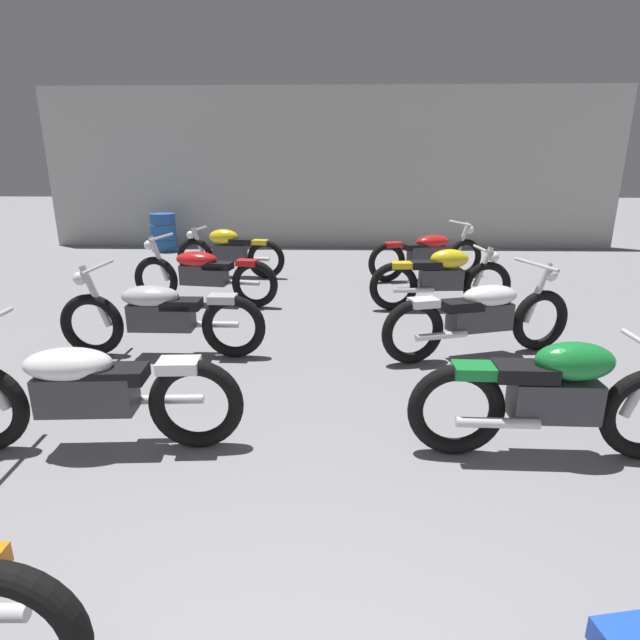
{
  "coord_description": "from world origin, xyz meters",
  "views": [
    {
      "loc": [
        0.15,
        -0.32,
        1.98
      ],
      "look_at": [
        0.0,
        4.3,
        0.55
      ],
      "focal_mm": 28.85,
      "sensor_mm": 36.0,
      "label": 1
    }
  ],
  "objects_px": {
    "motorcycle_right_row_2": "(481,315)",
    "oil_drum": "(164,232)",
    "motorcycle_left_row_4": "(229,251)",
    "motorcycle_right_row_3": "(442,277)",
    "motorcycle_right_row_1": "(556,396)",
    "motorcycle_left_row_2": "(160,315)",
    "motorcycle_right_row_4": "(428,253)",
    "motorcycle_left_row_1": "(85,391)",
    "motorcycle_left_row_3": "(203,274)"
  },
  "relations": [
    {
      "from": "oil_drum",
      "to": "motorcycle_left_row_4",
      "type": "bearing_deg",
      "value": -52.75
    },
    {
      "from": "motorcycle_left_row_3",
      "to": "motorcycle_left_row_4",
      "type": "distance_m",
      "value": 1.84
    },
    {
      "from": "motorcycle_left_row_1",
      "to": "motorcycle_right_row_3",
      "type": "xyz_separation_m",
      "value": [
        3.19,
        3.73,
        0.01
      ]
    },
    {
      "from": "motorcycle_right_row_4",
      "to": "motorcycle_left_row_1",
      "type": "bearing_deg",
      "value": -120.34
    },
    {
      "from": "motorcycle_left_row_2",
      "to": "motorcycle_right_row_1",
      "type": "height_order",
      "value": "motorcycle_left_row_2"
    },
    {
      "from": "motorcycle_left_row_2",
      "to": "motorcycle_right_row_1",
      "type": "xyz_separation_m",
      "value": [
        3.32,
        -1.84,
        0.01
      ]
    },
    {
      "from": "motorcycle_right_row_1",
      "to": "oil_drum",
      "type": "height_order",
      "value": "motorcycle_right_row_1"
    },
    {
      "from": "motorcycle_left_row_1",
      "to": "motorcycle_right_row_3",
      "type": "bearing_deg",
      "value": 49.44
    },
    {
      "from": "motorcycle_right_row_1",
      "to": "motorcycle_right_row_4",
      "type": "xyz_separation_m",
      "value": [
        0.09,
        5.68,
        -0.01
      ]
    },
    {
      "from": "motorcycle_right_row_4",
      "to": "motorcycle_right_row_1",
      "type": "bearing_deg",
      "value": -90.86
    },
    {
      "from": "motorcycle_left_row_4",
      "to": "motorcycle_right_row_1",
      "type": "distance_m",
      "value": 6.66
    },
    {
      "from": "motorcycle_left_row_1",
      "to": "motorcycle_left_row_4",
      "type": "xyz_separation_m",
      "value": [
        -0.15,
        5.74,
        0.01
      ]
    },
    {
      "from": "motorcycle_left_row_4",
      "to": "motorcycle_right_row_1",
      "type": "relative_size",
      "value": 1.0
    },
    {
      "from": "motorcycle_left_row_3",
      "to": "motorcycle_right_row_4",
      "type": "height_order",
      "value": "same"
    },
    {
      "from": "motorcycle_left_row_2",
      "to": "motorcycle_right_row_3",
      "type": "height_order",
      "value": "motorcycle_left_row_2"
    },
    {
      "from": "motorcycle_left_row_1",
      "to": "motorcycle_left_row_2",
      "type": "bearing_deg",
      "value": 92.57
    },
    {
      "from": "oil_drum",
      "to": "motorcycle_right_row_2",
      "type": "bearing_deg",
      "value": -50.01
    },
    {
      "from": "motorcycle_right_row_4",
      "to": "oil_drum",
      "type": "xyz_separation_m",
      "value": [
        -5.54,
        2.78,
        -0.03
      ]
    },
    {
      "from": "motorcycle_right_row_3",
      "to": "motorcycle_right_row_2",
      "type": "bearing_deg",
      "value": -88.01
    },
    {
      "from": "motorcycle_right_row_3",
      "to": "motorcycle_left_row_1",
      "type": "bearing_deg",
      "value": -130.56
    },
    {
      "from": "motorcycle_left_row_1",
      "to": "motorcycle_left_row_4",
      "type": "distance_m",
      "value": 5.75
    },
    {
      "from": "motorcycle_left_row_1",
      "to": "motorcycle_right_row_3",
      "type": "height_order",
      "value": "motorcycle_left_row_1"
    },
    {
      "from": "motorcycle_left_row_1",
      "to": "motorcycle_right_row_1",
      "type": "height_order",
      "value": "motorcycle_left_row_1"
    },
    {
      "from": "motorcycle_right_row_1",
      "to": "motorcycle_right_row_4",
      "type": "distance_m",
      "value": 5.68
    },
    {
      "from": "motorcycle_left_row_1",
      "to": "motorcycle_left_row_4",
      "type": "relative_size",
      "value": 1.1
    },
    {
      "from": "motorcycle_left_row_1",
      "to": "motorcycle_right_row_2",
      "type": "relative_size",
      "value": 1.03
    },
    {
      "from": "motorcycle_left_row_3",
      "to": "motorcycle_right_row_4",
      "type": "relative_size",
      "value": 1.03
    },
    {
      "from": "motorcycle_left_row_3",
      "to": "oil_drum",
      "type": "bearing_deg",
      "value": 114.33
    },
    {
      "from": "motorcycle_left_row_4",
      "to": "motorcycle_left_row_1",
      "type": "bearing_deg",
      "value": -88.53
    },
    {
      "from": "motorcycle_left_row_1",
      "to": "motorcycle_left_row_3",
      "type": "bearing_deg",
      "value": 92.22
    },
    {
      "from": "motorcycle_right_row_1",
      "to": "motorcycle_right_row_2",
      "type": "bearing_deg",
      "value": 89.66
    },
    {
      "from": "motorcycle_right_row_1",
      "to": "motorcycle_right_row_3",
      "type": "height_order",
      "value": "same"
    },
    {
      "from": "motorcycle_left_row_4",
      "to": "motorcycle_right_row_3",
      "type": "relative_size",
      "value": 1.0
    },
    {
      "from": "motorcycle_left_row_3",
      "to": "motorcycle_left_row_1",
      "type": "bearing_deg",
      "value": -87.78
    },
    {
      "from": "motorcycle_right_row_2",
      "to": "oil_drum",
      "type": "bearing_deg",
      "value": 129.99
    },
    {
      "from": "motorcycle_left_row_1",
      "to": "motorcycle_left_row_3",
      "type": "distance_m",
      "value": 3.9
    },
    {
      "from": "motorcycle_right_row_1",
      "to": "motorcycle_right_row_4",
      "type": "height_order",
      "value": "motorcycle_right_row_4"
    },
    {
      "from": "motorcycle_left_row_2",
      "to": "motorcycle_right_row_2",
      "type": "distance_m",
      "value": 3.34
    },
    {
      "from": "motorcycle_left_row_1",
      "to": "motorcycle_right_row_2",
      "type": "height_order",
      "value": "same"
    },
    {
      "from": "motorcycle_right_row_2",
      "to": "oil_drum",
      "type": "relative_size",
      "value": 2.48
    },
    {
      "from": "motorcycle_left_row_3",
      "to": "motorcycle_right_row_4",
      "type": "bearing_deg",
      "value": 27.14
    },
    {
      "from": "motorcycle_left_row_2",
      "to": "motorcycle_right_row_3",
      "type": "bearing_deg",
      "value": 29.94
    },
    {
      "from": "motorcycle_left_row_2",
      "to": "motorcycle_right_row_4",
      "type": "relative_size",
      "value": 1.04
    },
    {
      "from": "motorcycle_left_row_1",
      "to": "motorcycle_right_row_2",
      "type": "bearing_deg",
      "value": 30.89
    },
    {
      "from": "motorcycle_left_row_2",
      "to": "motorcycle_left_row_4",
      "type": "height_order",
      "value": "motorcycle_left_row_2"
    },
    {
      "from": "motorcycle_left_row_3",
      "to": "motorcycle_right_row_1",
      "type": "xyz_separation_m",
      "value": [
        3.39,
        -3.89,
        0.01
      ]
    },
    {
      "from": "motorcycle_right_row_2",
      "to": "motorcycle_right_row_3",
      "type": "distance_m",
      "value": 1.78
    },
    {
      "from": "motorcycle_right_row_1",
      "to": "motorcycle_right_row_3",
      "type": "bearing_deg",
      "value": 90.78
    },
    {
      "from": "motorcycle_left_row_2",
      "to": "motorcycle_right_row_4",
      "type": "xyz_separation_m",
      "value": [
        3.41,
        3.84,
        0.0
      ]
    },
    {
      "from": "motorcycle_right_row_1",
      "to": "motorcycle_right_row_3",
      "type": "distance_m",
      "value": 3.72
    }
  ]
}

